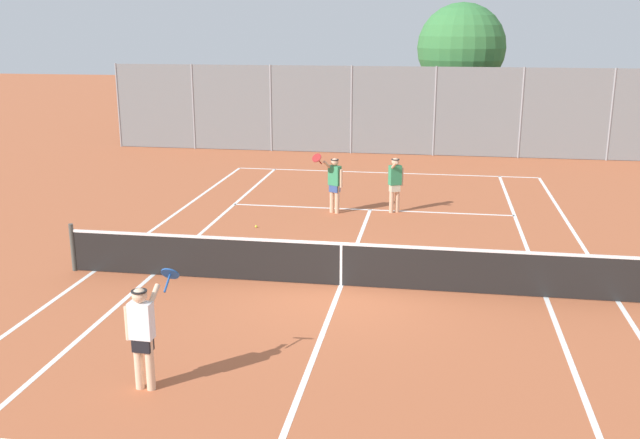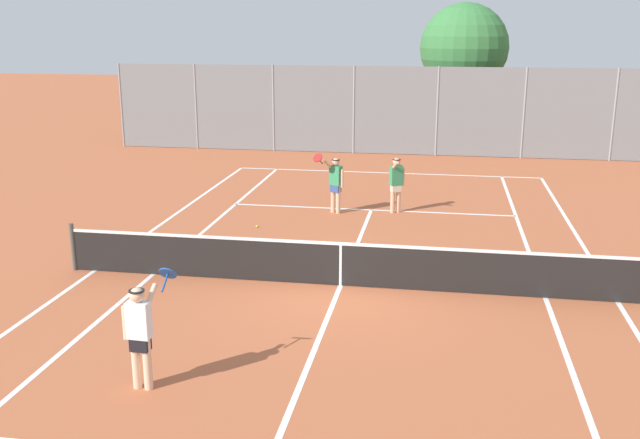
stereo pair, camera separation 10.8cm
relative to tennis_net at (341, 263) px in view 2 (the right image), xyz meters
name	(u,v)px [view 2 (the right image)]	position (x,y,z in m)	size (l,w,h in m)	color
ground_plane	(340,286)	(0.00, 0.00, -0.51)	(120.00, 120.00, 0.00)	#B25B38
court_line_markings	(340,286)	(0.00, 0.00, -0.51)	(11.10, 23.90, 0.01)	white
tennis_net	(341,263)	(0.00, 0.00, 0.00)	(12.00, 0.10, 1.07)	#474C47
player_near_side	(140,331)	(-2.29, -4.76, 0.42)	(0.69, 0.73, 1.77)	beige
player_far_left	(335,181)	(-1.00, 5.90, 0.42)	(0.87, 0.67, 1.77)	#D8A884
player_far_right	(396,182)	(0.72, 6.23, 0.40)	(0.43, 0.57, 1.60)	#D8A884
loose_tennis_ball_0	(257,226)	(-2.84, 4.01, -0.48)	(0.07, 0.07, 0.07)	#D1DB33
loose_tennis_ball_1	(206,271)	(-3.02, 0.32, -0.48)	(0.07, 0.07, 0.07)	#D1DB33
back_fence	(395,111)	(0.00, 15.84, 1.31)	(24.17, 0.08, 3.64)	gray
tree_behind_left	(466,51)	(2.84, 19.05, 3.64)	(3.89, 3.89, 6.22)	brown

